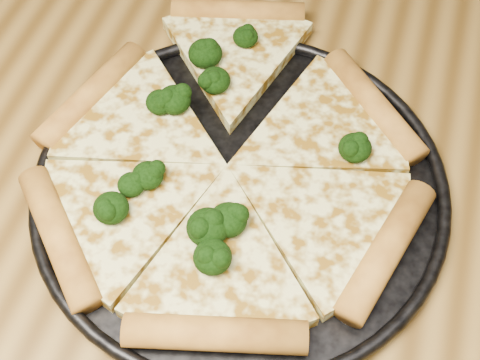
# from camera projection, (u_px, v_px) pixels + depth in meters

# --- Properties ---
(dining_table) EXTENTS (1.20, 0.90, 0.75)m
(dining_table) POSITION_uv_depth(u_px,v_px,m) (92.00, 344.00, 0.60)
(dining_table) COLOR brown
(dining_table) RESTS_ON ground
(pizza_pan) EXTENTS (0.36, 0.36, 0.02)m
(pizza_pan) POSITION_uv_depth(u_px,v_px,m) (240.00, 185.00, 0.58)
(pizza_pan) COLOR black
(pizza_pan) RESTS_ON dining_table
(pizza) EXTENTS (0.36, 0.40, 0.03)m
(pizza) POSITION_uv_depth(u_px,v_px,m) (228.00, 160.00, 0.58)
(pizza) COLOR #DEDA88
(pizza) RESTS_ON pizza_pan
(broccoli_florets) EXTENTS (0.21, 0.27, 0.03)m
(broccoli_florets) POSITION_uv_depth(u_px,v_px,m) (204.00, 149.00, 0.57)
(broccoli_florets) COLOR black
(broccoli_florets) RESTS_ON pizza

